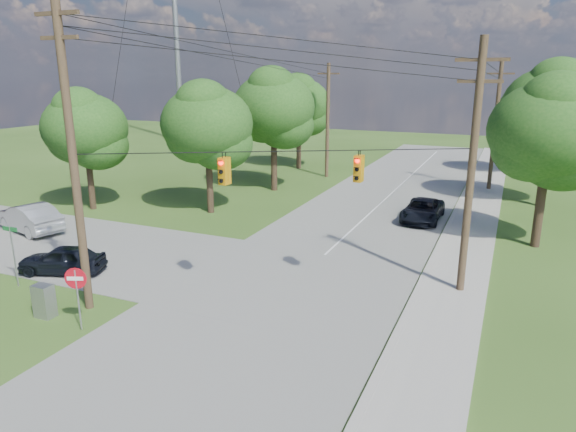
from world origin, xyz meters
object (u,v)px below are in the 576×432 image
at_px(do_not_enter_sign, 76,285).
at_px(control_cabinet, 44,301).
at_px(pole_north_e, 495,126).
at_px(pole_sw, 72,154).
at_px(car_main_north, 423,210).
at_px(pole_north_w, 328,120).
at_px(car_cross_silver, 29,217).
at_px(pole_ne, 472,167).
at_px(car_cross_dark, 62,259).

bearing_deg(do_not_enter_sign, control_cabinet, 151.40).
height_order(pole_north_e, do_not_enter_sign, pole_north_e).
xyz_separation_m(pole_sw, car_main_north, (10.10, 18.26, -5.53)).
distance_m(pole_north_w, car_main_north, 16.08).
distance_m(car_cross_silver, car_main_north, 24.05).
xyz_separation_m(pole_ne, do_not_enter_sign, (-12.40, -9.13, -3.70)).
bearing_deg(pole_north_e, car_cross_silver, -136.50).
bearing_deg(do_not_enter_sign, car_cross_silver, 124.09).
xyz_separation_m(pole_sw, do_not_enter_sign, (1.10, -1.53, -4.46)).
bearing_deg(car_main_north, pole_north_e, 74.00).
bearing_deg(car_cross_dark, car_main_north, 120.44).
height_order(car_cross_silver, do_not_enter_sign, do_not_enter_sign).
distance_m(car_cross_dark, control_cabinet, 4.62).
bearing_deg(pole_ne, do_not_enter_sign, -143.62).
relative_size(car_cross_dark, car_cross_silver, 0.77).
xyz_separation_m(pole_north_e, car_cross_silver, (-24.36, -23.12, -4.25)).
height_order(car_cross_silver, control_cabinet, car_cross_silver).
distance_m(pole_north_w, control_cabinet, 31.23).
xyz_separation_m(pole_sw, car_cross_dark, (-3.83, 2.30, -5.53)).
relative_size(car_cross_dark, do_not_enter_sign, 1.62).
height_order(pole_north_w, car_cross_dark, pole_north_w).
xyz_separation_m(car_cross_silver, do_not_enter_sign, (11.96, -8.02, 0.89)).
bearing_deg(control_cabinet, pole_sw, 54.08).
height_order(car_main_north, control_cabinet, car_main_north).
height_order(pole_ne, car_cross_dark, pole_ne).
relative_size(pole_north_w, car_cross_silver, 1.95).
bearing_deg(pole_ne, pole_sw, -150.62).
bearing_deg(pole_sw, control_cabinet, -125.94).
bearing_deg(control_cabinet, car_cross_silver, 141.91).
xyz_separation_m(pole_sw, pole_north_e, (13.50, 29.60, -1.10)).
bearing_deg(pole_ne, pole_north_w, 122.29).
xyz_separation_m(pole_sw, pole_ne, (13.50, 7.60, -0.76)).
distance_m(car_main_north, do_not_enter_sign, 21.77).
bearing_deg(pole_sw, do_not_enter_sign, -54.37).
distance_m(pole_north_w, car_cross_silver, 25.73).
height_order(control_cabinet, do_not_enter_sign, do_not_enter_sign).
height_order(pole_sw, pole_north_e, pole_sw).
bearing_deg(do_not_enter_sign, car_main_north, 43.47).
relative_size(pole_north_w, car_cross_dark, 2.55).
xyz_separation_m(pole_ne, car_main_north, (-3.40, 10.66, -4.77)).
height_order(pole_north_e, control_cabinet, pole_north_e).
distance_m(pole_ne, control_cabinet, 17.63).
xyz_separation_m(car_cross_silver, car_main_north, (20.96, 11.78, -0.18)).
bearing_deg(control_cabinet, car_cross_dark, 128.74).
xyz_separation_m(pole_north_e, pole_north_w, (-13.90, 0.00, 0.00)).
bearing_deg(do_not_enter_sign, pole_north_e, 46.20).
distance_m(pole_sw, pole_north_w, 29.62).
height_order(pole_ne, car_cross_silver, pole_ne).
relative_size(pole_north_e, car_cross_dark, 2.55).
height_order(pole_sw, car_main_north, pole_sw).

